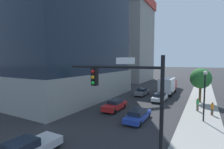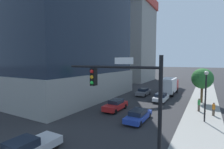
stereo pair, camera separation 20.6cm
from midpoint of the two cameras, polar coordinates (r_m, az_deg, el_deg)
The scene contains 13 objects.
sidewalk at distance 25.39m, azimuth 28.42°, elevation -11.26°, with size 4.13×120.00×0.15m, color gray.
construction_building at distance 60.91m, azimuth 5.57°, elevation 12.62°, with size 16.42×23.54×35.38m.
traffic_light_pole at distance 9.33m, azimuth 6.03°, elevation -7.18°, with size 5.85×0.48×6.89m.
street_lamp at distance 20.92m, azimuth 29.31°, elevation -4.12°, with size 0.44×0.44×5.56m.
street_tree at distance 30.42m, azimuth 28.33°, elevation -1.24°, with size 3.23×3.23×5.47m.
car_blue at distance 19.83m, azimuth 9.13°, elevation -13.43°, with size 1.79×4.69×1.30m.
car_red at distance 23.54m, azimuth 1.47°, elevation -10.27°, with size 1.75×4.42×1.46m.
car_white at distance 29.74m, azimuth 16.35°, elevation -7.37°, with size 1.85×4.22×1.37m.
car_gray at distance 33.95m, azimuth 10.70°, elevation -5.78°, with size 1.75×4.34×1.43m.
car_silver at distance 14.20m, azimuth -25.78°, elevation -21.17°, with size 1.90×4.26×1.43m.
box_truck at distance 36.31m, azimuth 18.90°, elevation -3.42°, with size 2.39×7.75×3.34m.
pedestrian_green_shirt at distance 25.41m, azimuth 27.46°, elevation -9.02°, with size 0.34×0.34×1.70m.
pedestrian_orange_shirt at distance 24.31m, azimuth 31.26°, elevation -9.90°, with size 0.34×0.34×1.60m.
Camera 2 is at (8.53, -4.45, 6.75)m, focal length 27.13 mm.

